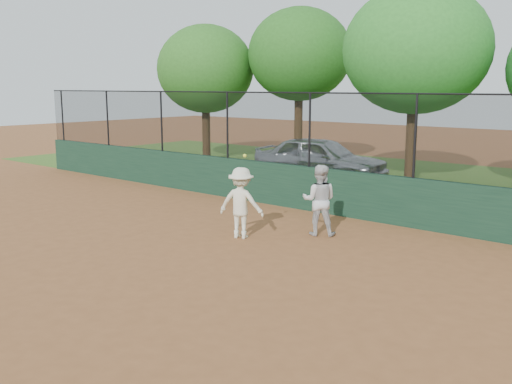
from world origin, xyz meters
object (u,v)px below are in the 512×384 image
Objects in this scene: tree_0 at (205,69)px; parked_car at (320,159)px; tree_1 at (299,55)px; tree_2 at (416,50)px; player_second at (319,200)px; player_main at (241,203)px.

parked_car is at bearing -11.11° from tree_0.
tree_1 is 0.99× the size of tree_2.
player_second is 0.24× the size of tree_2.
parked_car is 5.50m from tree_1.
parked_car is at bearing -156.33° from tree_2.
player_main is 9.44m from tree_2.
player_second is (4.03, -6.12, -0.00)m from parked_car.
player_main is at bearing -41.88° from tree_0.
parked_car is 0.79× the size of tree_0.
tree_2 is at bearing -109.25° from player_second.
tree_1 is at bearing 119.53° from player_main.
player_main is at bearing 19.44° from player_second.
tree_1 reaches higher than parked_car.
tree_1 is at bearing 39.53° from parked_car.
tree_2 is at bearing -14.52° from tree_1.
tree_1 is at bearing 165.48° from tree_2.
parked_car is 0.73× the size of tree_1.
parked_car is at bearing -42.92° from tree_1.
player_second is 1.78m from player_main.
tree_0 reaches higher than parked_car.
tree_2 is at bearing -0.85° from tree_0.
parked_car is 0.72× the size of tree_2.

